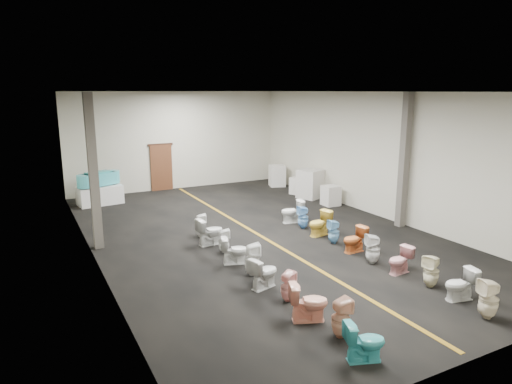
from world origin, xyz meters
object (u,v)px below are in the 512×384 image
toilet_left_4 (264,272)px  toilet_right_1 (460,285)px  toilet_right_3 (400,260)px  toilet_left_9 (201,226)px  appliance_crate_a (331,196)px  appliance_crate_b (310,184)px  toilet_right_6 (334,232)px  toilet_right_8 (303,217)px  toilet_left_8 (210,231)px  toilet_left_2 (308,302)px  bathtub (99,178)px  toilet_right_4 (373,249)px  toilet_left_1 (341,318)px  appliance_crate_d (277,176)px  toilet_right_0 (489,299)px  toilet_left_3 (288,287)px  toilet_left_5 (252,259)px  toilet_right_5 (354,240)px  display_table (100,195)px  toilet_right_7 (320,223)px  toilet_left_6 (235,250)px  appliance_crate_c (299,186)px  toilet_right_9 (292,211)px  toilet_left_0 (365,342)px  toilet_right_2 (431,271)px

toilet_left_4 → toilet_right_1: toilet_left_4 is taller
toilet_right_1 → toilet_left_4: bearing=-113.7°
toilet_right_3 → toilet_left_4: bearing=-109.5°
toilet_left_9 → appliance_crate_a: bearing=-61.8°
appliance_crate_b → toilet_right_6: size_ratio=1.66×
toilet_left_4 → toilet_right_8: 4.91m
toilet_right_3 → toilet_left_8: bearing=-147.2°
appliance_crate_b → toilet_left_4: bearing=-130.9°
toilet_left_2 → toilet_left_8: (0.01, 5.24, 0.02)m
bathtub → toilet_right_4: bearing=-86.8°
toilet_left_1 → toilet_left_2: toilet_left_2 is taller
appliance_crate_d → toilet_left_9: 8.36m
toilet_left_8 → toilet_right_0: 7.60m
toilet_left_3 → toilet_right_6: (3.28, 2.67, 0.03)m
toilet_left_5 → toilet_right_5: bearing=-73.5°
toilet_right_6 → toilet_right_4: bearing=6.0°
toilet_left_3 → toilet_right_1: size_ratio=0.94×
display_table → toilet_right_1: (5.56, -12.75, -0.02)m
appliance_crate_d → toilet_right_7: appliance_crate_d is taller
toilet_left_6 → toilet_right_4: bearing=-99.8°
display_table → toilet_right_1: display_table is taller
toilet_left_8 → toilet_right_4: toilet_left_8 is taller
toilet_left_9 → toilet_right_1: size_ratio=1.03×
display_table → appliance_crate_c: bearing=-14.8°
bathtub → toilet_left_2: size_ratio=2.21×
toilet_right_8 → toilet_left_8: bearing=-80.1°
appliance_crate_c → toilet_left_6: size_ratio=1.03×
display_table → appliance_crate_d: 8.22m
toilet_left_1 → toilet_right_7: toilet_right_7 is taller
toilet_right_8 → display_table: bearing=-132.0°
toilet_left_1 → toilet_left_8: bearing=2.0°
appliance_crate_a → toilet_right_7: 4.07m
toilet_left_4 → toilet_right_6: (3.40, 1.80, -0.01)m
toilet_left_2 → toilet_right_5: 4.37m
toilet_left_2 → toilet_right_9: 6.98m
toilet_left_5 → toilet_right_8: toilet_left_5 is taller
appliance_crate_a → toilet_right_3: appliance_crate_a is taller
appliance_crate_d → toilet_left_0: size_ratio=1.42×
toilet_right_5 → toilet_right_0: bearing=-5.7°
toilet_left_0 → toilet_right_9: bearing=-4.1°
toilet_left_0 → toilet_left_3: size_ratio=1.05×
appliance_crate_d → toilet_left_1: 13.91m
toilet_left_3 → toilet_left_8: bearing=-20.1°
toilet_right_1 → toilet_right_8: toilet_right_8 is taller
appliance_crate_a → toilet_right_2: bearing=-109.7°
toilet_left_9 → toilet_right_6: (3.34, -2.47, -0.00)m
toilet_left_8 → toilet_right_3: 5.49m
bathtub → toilet_right_7: 9.35m
toilet_left_8 → toilet_right_7: (3.43, -0.81, -0.01)m
appliance_crate_c → toilet_left_0: size_ratio=1.05×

